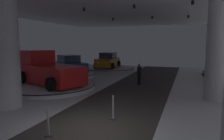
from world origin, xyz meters
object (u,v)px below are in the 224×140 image
Objects in this scene: pickup_truck_mid_left at (48,71)px; column_right at (220,50)px; display_car_far_left at (69,65)px; display_car_deep_left at (108,61)px; visitor_walking_near at (139,73)px; column_left at (4,51)px; display_platform_mid_left at (51,86)px; display_platform_deep_left at (108,69)px; display_platform_far_left at (70,75)px.

column_right is at bearing 2.87° from pickup_truck_mid_left.
display_car_deep_left reaches higher than display_car_far_left.
display_car_far_left is at bearing 166.97° from visitor_walking_near.
display_platform_mid_left is (-0.63, 4.37, -2.58)m from column_left.
display_car_far_left reaches higher than display_platform_deep_left.
display_car_far_left is 0.78× the size of pickup_truck_mid_left.
pickup_truck_mid_left reaches higher than display_car_deep_left.
column_right reaches higher than display_platform_deep_left.
display_platform_deep_left is at bearing 89.43° from display_platform_mid_left.
column_right is 14.53m from display_platform_deep_left.
column_right is at bearing -44.21° from display_car_deep_left.
display_car_deep_left is at bearing 135.79° from column_right.
display_car_far_left is (-2.23, 9.40, -1.66)m from column_left.
display_platform_deep_left is 10.62m from display_platform_mid_left.
visitor_walking_near is at bearing -12.93° from display_platform_far_left.
display_platform_far_left is at bearing 107.39° from display_platform_mid_left.
column_right reaches higher than display_car_far_left.
display_platform_far_left reaches higher than display_platform_mid_left.
column_left is at bearing -87.98° from display_platform_deep_left.
display_platform_deep_left reaches higher than display_platform_far_left.
pickup_truck_mid_left reaches higher than display_platform_far_left.
display_platform_deep_left is (-10.27, 9.96, -2.55)m from column_right.
display_platform_deep_left is at bearing 73.04° from display_car_far_left.
column_left is at bearing -76.66° from display_car_far_left.
display_platform_far_left is 1.04× the size of display_car_far_left.
display_car_far_left is 0.74× the size of display_platform_mid_left.
display_car_deep_left is at bearing 87.82° from pickup_truck_mid_left.
display_car_far_left is 2.80× the size of visitor_walking_near.
display_platform_far_left is 7.18m from visitor_walking_near.
pickup_truck_mid_left reaches higher than display_car_far_left.
display_platform_deep_left is at bearing 73.32° from display_platform_far_left.
visitor_walking_near is (6.99, -1.62, -0.18)m from display_car_far_left.
display_platform_deep_left is 0.93m from display_car_deep_left.
column_right is 10.71m from display_platform_mid_left.
display_platform_mid_left is at bearing -72.41° from display_car_far_left.
column_left is 9.31m from visitor_walking_near.
display_platform_far_left is at bearing -106.68° from display_platform_deep_left.
column_right and column_left have the same top height.
display_platform_far_left is 2.91× the size of visitor_walking_near.
column_right is at bearing -44.12° from display_platform_deep_left.
pickup_truck_mid_left reaches higher than display_platform_mid_left.
column_left reaches higher than display_car_deep_left.
pickup_truck_mid_left is at bearing 101.71° from column_left.
pickup_truck_mid_left is (-0.40, -10.50, 1.03)m from display_platform_deep_left.
display_platform_far_left is at bearing 159.94° from column_right.
display_platform_mid_left is 1.11m from pickup_truck_mid_left.
column_left reaches higher than display_platform_deep_left.
display_car_deep_left is at bearing 89.45° from display_platform_mid_left.
display_car_deep_left is 10.54m from pickup_truck_mid_left.
display_car_deep_left is at bearing 73.15° from display_car_far_left.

